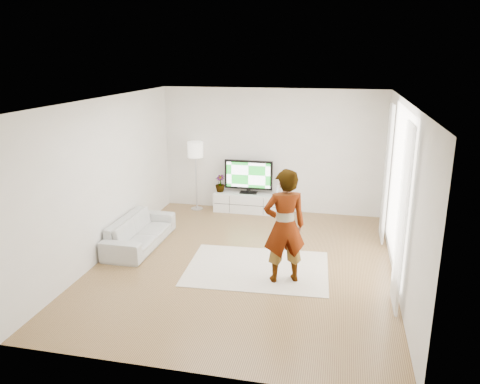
% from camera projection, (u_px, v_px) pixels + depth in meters
% --- Properties ---
extents(floor, '(6.00, 6.00, 0.00)m').
position_uv_depth(floor, '(244.00, 263.00, 8.15)').
color(floor, '#9D7947').
rests_on(floor, ground).
extents(ceiling, '(6.00, 6.00, 0.00)m').
position_uv_depth(ceiling, '(245.00, 100.00, 7.36)').
color(ceiling, white).
rests_on(ceiling, wall_back).
extents(wall_left, '(0.02, 6.00, 2.80)m').
position_uv_depth(wall_left, '(106.00, 178.00, 8.27)').
color(wall_left, white).
rests_on(wall_left, floor).
extents(wall_right, '(0.02, 6.00, 2.80)m').
position_uv_depth(wall_right, '(402.00, 195.00, 7.25)').
color(wall_right, white).
rests_on(wall_right, floor).
extents(wall_back, '(5.00, 0.02, 2.80)m').
position_uv_depth(wall_back, '(271.00, 151.00, 10.57)').
color(wall_back, white).
rests_on(wall_back, floor).
extents(wall_front, '(5.00, 0.02, 2.80)m').
position_uv_depth(wall_front, '(186.00, 260.00, 4.94)').
color(wall_front, white).
rests_on(wall_front, floor).
extents(window, '(0.01, 2.60, 2.50)m').
position_uv_depth(window, '(399.00, 187.00, 7.52)').
color(window, white).
rests_on(window, wall_right).
extents(curtain_near, '(0.04, 0.70, 2.60)m').
position_uv_depth(curtain_near, '(402.00, 219.00, 6.34)').
color(curtain_near, white).
rests_on(curtain_near, floor).
extents(curtain_far, '(0.04, 0.70, 2.60)m').
position_uv_depth(curtain_far, '(387.00, 173.00, 8.78)').
color(curtain_far, white).
rests_on(curtain_far, floor).
extents(media_console, '(1.56, 0.44, 0.44)m').
position_uv_depth(media_console, '(248.00, 202.00, 10.78)').
color(media_console, white).
rests_on(media_console, floor).
extents(television, '(1.10, 0.22, 0.77)m').
position_uv_depth(television, '(249.00, 176.00, 10.63)').
color(television, black).
rests_on(television, media_console).
extents(game_console, '(0.06, 0.15, 0.20)m').
position_uv_depth(game_console, '(278.00, 191.00, 10.55)').
color(game_console, white).
rests_on(game_console, media_console).
extents(potted_plant, '(0.28, 0.28, 0.40)m').
position_uv_depth(potted_plant, '(220.00, 183.00, 10.80)').
color(potted_plant, '#3F7238').
rests_on(potted_plant, media_console).
extents(rug, '(2.46, 1.83, 0.01)m').
position_uv_depth(rug, '(257.00, 268.00, 7.94)').
color(rug, beige).
rests_on(rug, floor).
extents(player, '(0.78, 0.65, 1.84)m').
position_uv_depth(player, '(284.00, 226.00, 7.26)').
color(player, '#334772').
rests_on(player, rug).
extents(sofa, '(0.74, 1.89, 0.55)m').
position_uv_depth(sofa, '(140.00, 232.00, 8.84)').
color(sofa, '#BAB9B5').
rests_on(sofa, floor).
extents(floor_lamp, '(0.35, 0.35, 1.59)m').
position_uv_depth(floor_lamp, '(195.00, 153.00, 10.65)').
color(floor_lamp, silver).
rests_on(floor_lamp, floor).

